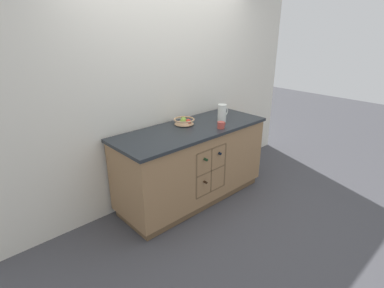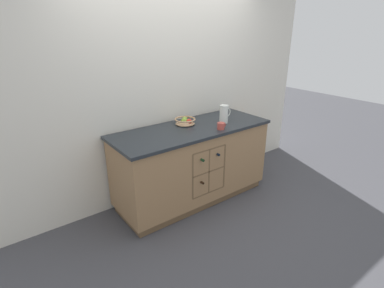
% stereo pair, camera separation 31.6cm
% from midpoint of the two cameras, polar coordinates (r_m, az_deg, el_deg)
% --- Properties ---
extents(ground_plane, '(14.00, 14.00, 0.00)m').
position_cam_midpoint_polar(ground_plane, '(3.81, -2.41, -10.12)').
color(ground_plane, '#424247').
extents(back_wall, '(4.40, 0.06, 2.55)m').
position_cam_midpoint_polar(back_wall, '(3.63, -6.95, 9.94)').
color(back_wall, silver).
rests_on(back_wall, ground_plane).
extents(kitchen_island, '(1.88, 0.73, 0.92)m').
position_cam_midpoint_polar(kitchen_island, '(3.58, -2.51, -3.78)').
color(kitchen_island, brown).
rests_on(kitchen_island, ground_plane).
extents(fruit_bowl, '(0.25, 0.25, 0.08)m').
position_cam_midpoint_polar(fruit_bowl, '(3.51, -4.08, 4.37)').
color(fruit_bowl, tan).
rests_on(fruit_bowl, kitchen_island).
extents(white_pitcher, '(0.16, 0.11, 0.22)m').
position_cam_midpoint_polar(white_pitcher, '(3.59, 3.25, 5.92)').
color(white_pitcher, silver).
rests_on(white_pitcher, kitchen_island).
extents(ceramic_mug, '(0.12, 0.08, 0.08)m').
position_cam_midpoint_polar(ceramic_mug, '(3.38, 2.91, 3.59)').
color(ceramic_mug, '#B7473D').
rests_on(ceramic_mug, kitchen_island).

